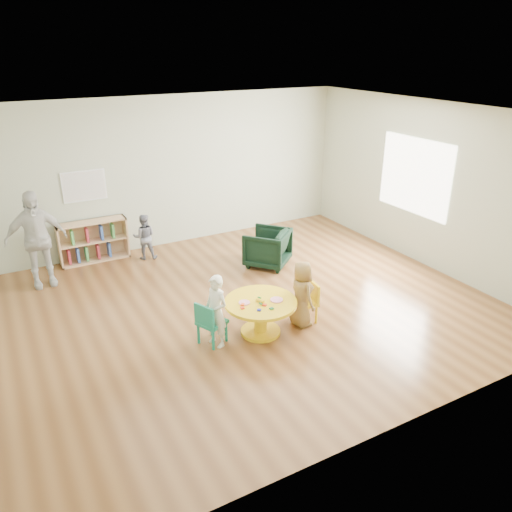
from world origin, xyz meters
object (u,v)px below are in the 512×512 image
at_px(activity_table, 261,311).
at_px(kid_chair_left, 210,322).
at_px(kid_chair_right, 308,301).
at_px(bookshelf, 92,241).
at_px(armchair, 267,248).
at_px(child_right, 302,294).
at_px(child_left, 216,311).
at_px(adult_caretaker, 36,239).
at_px(toddler, 144,237).

height_order(activity_table, kid_chair_left, kid_chair_left).
relative_size(kid_chair_left, kid_chair_right, 1.04).
xyz_separation_m(bookshelf, armchair, (2.64, -1.70, -0.04)).
relative_size(activity_table, kid_chair_left, 1.63).
bearing_deg(child_right, child_left, 87.13).
distance_m(kid_chair_left, child_left, 0.19).
height_order(bookshelf, child_right, child_right).
distance_m(armchair, adult_caretaker, 3.77).
distance_m(activity_table, child_left, 0.65).
relative_size(bookshelf, toddler, 1.43).
distance_m(bookshelf, toddler, 0.93).
bearing_deg(adult_caretaker, activity_table, -53.06).
relative_size(kid_chair_right, bookshelf, 0.48).
xyz_separation_m(child_right, adult_caretaker, (-2.99, 3.05, 0.32)).
height_order(child_left, adult_caretaker, adult_caretaker).
bearing_deg(armchair, adult_caretaker, -57.20).
relative_size(bookshelf, armchair, 1.67).
bearing_deg(child_left, kid_chair_right, 69.55).
distance_m(bookshelf, armchair, 3.14).
bearing_deg(child_right, kid_chair_right, -68.57).
height_order(armchair, adult_caretaker, adult_caretaker).
bearing_deg(kid_chair_right, child_left, 95.73).
height_order(kid_chair_right, child_left, child_left).
bearing_deg(bookshelf, child_right, -60.96).
height_order(child_right, adult_caretaker, adult_caretaker).
bearing_deg(bookshelf, kid_chair_right, -58.97).
bearing_deg(child_right, toddler, 21.83).
xyz_separation_m(kid_chair_right, armchair, (0.46, 1.93, 0.02)).
xyz_separation_m(child_left, child_right, (1.24, -0.10, -0.02)).
xyz_separation_m(kid_chair_left, toddler, (0.11, 3.14, 0.10)).
height_order(bookshelf, child_left, child_left).
bearing_deg(kid_chair_right, toddler, 30.31).
bearing_deg(toddler, armchair, 161.29).
bearing_deg(adult_caretaker, toddler, 6.22).
height_order(kid_chair_left, child_right, child_right).
bearing_deg(kid_chair_left, bookshelf, 167.69).
bearing_deg(child_left, toddler, 161.02).
xyz_separation_m(kid_chair_left, child_right, (1.31, -0.16, 0.15)).
height_order(kid_chair_left, armchair, armchair).
height_order(kid_chair_right, toddler, toddler).
xyz_separation_m(kid_chair_right, adult_caretaker, (-3.13, 3.00, 0.48)).
height_order(kid_chair_left, bookshelf, bookshelf).
distance_m(child_right, toddler, 3.51).
distance_m(activity_table, toddler, 3.28).
bearing_deg(bookshelf, toddler, -24.08).
height_order(kid_chair_right, adult_caretaker, adult_caretaker).
height_order(activity_table, child_right, child_right).
xyz_separation_m(activity_table, child_right, (0.61, -0.07, 0.14)).
bearing_deg(child_right, armchair, -15.03).
distance_m(activity_table, kid_chair_right, 0.75).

